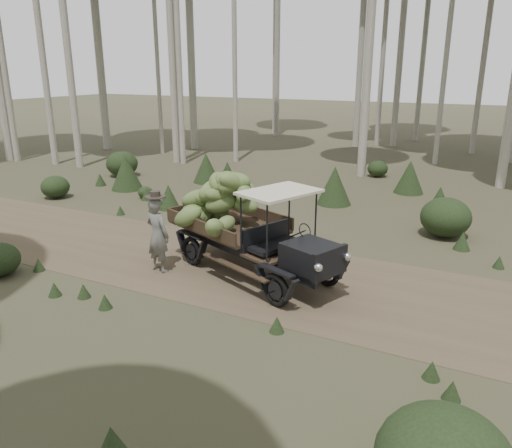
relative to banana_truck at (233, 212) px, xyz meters
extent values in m
plane|color=#473D2B|center=(0.18, -0.08, -1.34)|extent=(120.00, 120.00, 0.00)
cube|color=brown|center=(0.18, -0.08, -1.33)|extent=(70.00, 4.00, 0.01)
cube|color=black|center=(2.15, -0.77, -0.42)|extent=(1.17, 1.15, 0.50)
cube|color=black|center=(2.61, -0.96, -0.42)|extent=(0.43, 0.88, 0.57)
cube|color=black|center=(0.96, -0.29, -0.33)|extent=(0.55, 1.22, 0.50)
cube|color=#38281C|center=(-0.23, 0.19, -0.42)|extent=(2.99, 2.48, 0.07)
cube|color=#38281C|center=(0.08, 0.95, -0.26)|extent=(2.40, 1.01, 0.29)
cube|color=#38281C|center=(-0.54, -0.58, -0.26)|extent=(2.40, 1.01, 0.29)
cube|color=#38281C|center=(-1.42, 0.66, -0.26)|extent=(0.66, 1.55, 0.29)
cube|color=beige|center=(1.32, -0.44, 0.69)|extent=(1.56, 1.84, 0.05)
cube|color=black|center=(0.79, 0.15, -0.77)|extent=(3.94, 1.65, 0.16)
cube|color=black|center=(0.53, -0.49, -0.77)|extent=(3.94, 1.65, 0.16)
torus|color=black|center=(2.25, -0.02, -0.99)|extent=(0.69, 0.38, 0.70)
torus|color=black|center=(1.70, -1.38, -0.99)|extent=(0.69, 0.38, 0.70)
torus|color=black|center=(-0.38, 1.04, -0.99)|extent=(0.69, 0.38, 0.70)
torus|color=black|center=(-0.93, -0.32, -0.99)|extent=(0.69, 0.38, 0.70)
sphere|color=beige|center=(2.83, -0.60, -0.38)|extent=(0.16, 0.16, 0.16)
sphere|color=beige|center=(2.53, -1.36, -0.38)|extent=(0.16, 0.16, 0.16)
ellipsoid|color=olive|center=(-0.87, 0.05, -0.23)|extent=(0.44, 0.83, 0.66)
ellipsoid|color=olive|center=(-1.08, 0.17, 0.15)|extent=(0.91, 0.67, 0.61)
ellipsoid|color=olive|center=(-0.31, 0.01, 0.36)|extent=(0.79, 0.77, 0.39)
ellipsoid|color=olive|center=(-0.05, 0.21, 0.63)|extent=(0.79, 0.52, 0.49)
ellipsoid|color=olive|center=(-1.09, 0.05, -0.19)|extent=(0.79, 0.63, 0.46)
ellipsoid|color=olive|center=(-0.33, 0.03, 0.16)|extent=(0.97, 0.74, 0.68)
ellipsoid|color=olive|center=(-0.59, 0.59, 0.43)|extent=(0.85, 0.73, 0.57)
ellipsoid|color=olive|center=(-0.13, 0.11, 0.62)|extent=(0.48, 0.82, 0.61)
ellipsoid|color=olive|center=(0.02, -0.40, -0.19)|extent=(0.44, 0.68, 0.47)
ellipsoid|color=olive|center=(0.12, 0.26, 0.15)|extent=(0.87, 0.50, 0.53)
ellipsoid|color=olive|center=(0.00, 0.41, 0.39)|extent=(0.75, 0.50, 0.49)
ellipsoid|color=olive|center=(-0.27, 0.06, 0.67)|extent=(0.73, 0.71, 0.41)
ellipsoid|color=olive|center=(-0.87, -0.11, -0.23)|extent=(0.46, 0.66, 0.39)
ellipsoid|color=olive|center=(-0.89, 0.33, 0.09)|extent=(0.53, 0.91, 0.68)
ellipsoid|color=olive|center=(0.21, 0.11, 0.44)|extent=(0.53, 0.75, 0.54)
ellipsoid|color=olive|center=(-0.29, 0.26, 0.63)|extent=(0.58, 0.73, 0.50)
ellipsoid|color=olive|center=(-0.58, 0.42, -0.17)|extent=(0.77, 0.69, 0.48)
ellipsoid|color=olive|center=(-0.92, 0.41, 0.07)|extent=(0.69, 0.80, 0.51)
ellipsoid|color=olive|center=(-0.60, 0.05, 0.37)|extent=(0.72, 0.81, 0.54)
ellipsoid|color=olive|center=(-0.46, 0.14, 0.59)|extent=(0.79, 0.88, 0.57)
ellipsoid|color=olive|center=(-0.71, 0.50, -0.24)|extent=(0.80, 0.87, 0.63)
ellipsoid|color=olive|center=(-0.01, 0.48, 0.09)|extent=(0.68, 0.43, 0.50)
ellipsoid|color=olive|center=(-0.60, 0.17, 0.44)|extent=(0.59, 0.77, 0.44)
ellipsoid|color=olive|center=(-0.04, 0.05, 0.66)|extent=(0.65, 0.92, 0.65)
ellipsoid|color=olive|center=(-0.89, -0.48, -0.11)|extent=(0.88, 0.63, 0.69)
ellipsoid|color=olive|center=(0.04, -0.86, -0.13)|extent=(0.54, 0.81, 0.64)
imported|color=#5E5D56|center=(-1.41, -0.94, -0.48)|extent=(0.69, 0.52, 1.71)
cylinder|color=#302821|center=(-1.41, -0.94, 0.40)|extent=(0.54, 0.54, 0.02)
cylinder|color=#302821|center=(-1.41, -0.94, 0.46)|extent=(0.27, 0.27, 0.14)
cylinder|color=#B2AD9E|center=(-2.70, 19.46, 6.21)|extent=(0.34, 0.34, 15.10)
cylinder|color=#B2AD9E|center=(-1.70, 20.50, 6.41)|extent=(0.28, 0.28, 15.50)
cylinder|color=#B2AD9E|center=(-11.30, 12.33, 5.73)|extent=(0.22, 0.22, 14.14)
cylinder|color=#B2AD9E|center=(-10.71, 14.55, 6.47)|extent=(0.42, 0.42, 15.62)
cone|color=#233319|center=(-4.34, 3.41, -0.93)|extent=(0.73, 0.73, 0.81)
cone|color=#233319|center=(-5.04, 8.46, -1.00)|extent=(0.61, 0.61, 0.68)
ellipsoid|color=#233319|center=(-8.77, 2.78, -0.94)|extent=(0.98, 0.98, 0.78)
cone|color=#233319|center=(2.25, 9.18, -0.73)|extent=(1.09, 1.09, 1.21)
cone|color=#233319|center=(-7.40, 4.94, -0.68)|extent=(1.18, 1.18, 1.31)
ellipsoid|color=#233319|center=(0.53, 11.49, -0.99)|extent=(0.85, 0.85, 0.68)
cone|color=#233319|center=(-5.70, 3.99, -1.10)|extent=(0.42, 0.42, 0.47)
cone|color=#233319|center=(-8.75, 4.96, -1.10)|extent=(0.43, 0.43, 0.48)
cone|color=#233319|center=(-0.19, 7.23, -1.05)|extent=(0.51, 0.51, 0.57)
ellipsoid|color=#233319|center=(-9.16, 6.71, -0.80)|extent=(1.31, 1.31, 1.05)
cone|color=#233319|center=(0.29, 6.42, -0.69)|extent=(1.16, 1.16, 1.29)
cone|color=#233319|center=(-5.37, 7.36, -0.74)|extent=(1.07, 1.07, 1.19)
ellipsoid|color=#233319|center=(-5.89, 4.15, -1.12)|extent=(0.53, 0.53, 0.42)
cone|color=#233319|center=(4.60, 3.61, -1.10)|extent=(0.43, 0.43, 0.48)
ellipsoid|color=#233319|center=(4.06, 4.51, -0.79)|extent=(1.34, 1.34, 1.07)
cone|color=#233319|center=(3.49, 7.94, -1.02)|extent=(0.57, 0.57, 0.63)
cone|color=#233319|center=(-1.91, -2.76, -1.19)|extent=(0.27, 0.27, 0.30)
cone|color=#233319|center=(-1.58, 2.35, -1.19)|extent=(0.27, 0.27, 0.30)
cone|color=#233319|center=(5.48, 2.70, -1.19)|extent=(0.27, 0.27, 0.30)
cone|color=#233319|center=(-2.49, -2.97, -1.19)|extent=(0.27, 0.27, 0.30)
cone|color=#233319|center=(-1.19, -2.93, -1.19)|extent=(0.27, 0.27, 0.30)
cone|color=#233319|center=(-5.28, 2.16, -1.19)|extent=(0.27, 0.27, 0.30)
cone|color=#233319|center=(5.06, -2.86, -1.19)|extent=(0.27, 0.27, 0.30)
cone|color=#233319|center=(-4.60, 2.88, -1.19)|extent=(0.27, 0.27, 0.30)
cone|color=#233319|center=(-3.86, -2.19, -1.19)|extent=(0.27, 0.27, 0.30)
cone|color=#233319|center=(2.12, -2.26, -1.19)|extent=(0.27, 0.27, 0.30)
cone|color=#233319|center=(-0.06, 2.05, -1.19)|extent=(0.27, 0.27, 0.30)
cone|color=#233319|center=(4.74, -2.48, -1.19)|extent=(0.27, 0.27, 0.30)
camera|label=1|loc=(5.29, -9.35, 3.09)|focal=35.00mm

